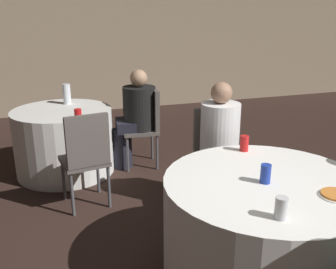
{
  "coord_description": "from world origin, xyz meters",
  "views": [
    {
      "loc": [
        -1.17,
        -1.75,
        1.76
      ],
      "look_at": [
        -0.29,
        0.92,
        0.83
      ],
      "focal_mm": 40.0,
      "sensor_mm": 36.0,
      "label": 1
    }
  ],
  "objects_px": {
    "chair_near_north": "(216,149)",
    "soda_can_silver": "(281,208)",
    "soda_can_blue": "(266,174)",
    "soda_can_red": "(244,143)",
    "person_black_shirt": "(134,118)",
    "chair_far_east": "(148,120)",
    "pizza_plate_near": "(336,195)",
    "chair_far_south": "(86,153)",
    "table_far": "(64,141)",
    "table_near": "(262,230)",
    "person_white_shirt": "(221,149)",
    "bottle_far": "(67,94)"
  },
  "relations": [
    {
      "from": "chair_far_south",
      "to": "chair_far_east",
      "type": "bearing_deg",
      "value": 37.42
    },
    {
      "from": "chair_far_east",
      "to": "person_white_shirt",
      "type": "relative_size",
      "value": 0.78
    },
    {
      "from": "chair_near_north",
      "to": "table_near",
      "type": "bearing_deg",
      "value": 90.0
    },
    {
      "from": "bottle_far",
      "to": "soda_can_silver",
      "type": "bearing_deg",
      "value": -73.62
    },
    {
      "from": "chair_far_east",
      "to": "soda_can_silver",
      "type": "xyz_separation_m",
      "value": [
        0.0,
        -2.6,
        0.24
      ]
    },
    {
      "from": "soda_can_blue",
      "to": "soda_can_red",
      "type": "distance_m",
      "value": 0.57
    },
    {
      "from": "chair_far_east",
      "to": "soda_can_silver",
      "type": "bearing_deg",
      "value": -173.69
    },
    {
      "from": "chair_near_north",
      "to": "table_far",
      "type": "bearing_deg",
      "value": -35.01
    },
    {
      "from": "chair_far_east",
      "to": "person_black_shirt",
      "type": "distance_m",
      "value": 0.16
    },
    {
      "from": "pizza_plate_near",
      "to": "soda_can_red",
      "type": "relative_size",
      "value": 1.67
    },
    {
      "from": "person_white_shirt",
      "to": "table_near",
      "type": "bearing_deg",
      "value": 90.0
    },
    {
      "from": "chair_near_north",
      "to": "soda_can_silver",
      "type": "relative_size",
      "value": 7.57
    },
    {
      "from": "pizza_plate_near",
      "to": "chair_far_south",
      "type": "bearing_deg",
      "value": 127.45
    },
    {
      "from": "soda_can_blue",
      "to": "bottle_far",
      "type": "distance_m",
      "value": 2.76
    },
    {
      "from": "chair_far_east",
      "to": "soda_can_silver",
      "type": "distance_m",
      "value": 2.61
    },
    {
      "from": "chair_near_north",
      "to": "soda_can_red",
      "type": "height_order",
      "value": "chair_near_north"
    },
    {
      "from": "chair_near_north",
      "to": "chair_far_east",
      "type": "xyz_separation_m",
      "value": [
        -0.35,
        1.11,
        0.0
      ]
    },
    {
      "from": "chair_far_south",
      "to": "pizza_plate_near",
      "type": "relative_size",
      "value": 4.52
    },
    {
      "from": "chair_near_north",
      "to": "person_white_shirt",
      "type": "height_order",
      "value": "person_white_shirt"
    },
    {
      "from": "pizza_plate_near",
      "to": "soda_can_silver",
      "type": "distance_m",
      "value": 0.47
    },
    {
      "from": "soda_can_red",
      "to": "soda_can_silver",
      "type": "xyz_separation_m",
      "value": [
        -0.32,
        -0.94,
        0.0
      ]
    },
    {
      "from": "soda_can_silver",
      "to": "bottle_far",
      "type": "xyz_separation_m",
      "value": [
        -0.87,
        2.96,
        0.06
      ]
    },
    {
      "from": "soda_can_blue",
      "to": "soda_can_red",
      "type": "xyz_separation_m",
      "value": [
        0.16,
        0.55,
        0.0
      ]
    },
    {
      "from": "person_black_shirt",
      "to": "bottle_far",
      "type": "bearing_deg",
      "value": 70.47
    },
    {
      "from": "chair_near_north",
      "to": "person_black_shirt",
      "type": "distance_m",
      "value": 1.24
    },
    {
      "from": "person_white_shirt",
      "to": "soda_can_red",
      "type": "xyz_separation_m",
      "value": [
        -0.0,
        -0.39,
        0.19
      ]
    },
    {
      "from": "soda_can_silver",
      "to": "person_white_shirt",
      "type": "bearing_deg",
      "value": 76.51
    },
    {
      "from": "soda_can_blue",
      "to": "person_black_shirt",
      "type": "bearing_deg",
      "value": 98.2
    },
    {
      "from": "table_far",
      "to": "chair_far_east",
      "type": "height_order",
      "value": "chair_far_east"
    },
    {
      "from": "chair_far_south",
      "to": "soda_can_red",
      "type": "distance_m",
      "value": 1.41
    },
    {
      "from": "table_near",
      "to": "chair_far_south",
      "type": "bearing_deg",
      "value": 126.71
    },
    {
      "from": "person_white_shirt",
      "to": "soda_can_blue",
      "type": "relative_size",
      "value": 9.75
    },
    {
      "from": "chair_near_north",
      "to": "pizza_plate_near",
      "type": "relative_size",
      "value": 4.52
    },
    {
      "from": "chair_near_north",
      "to": "soda_can_blue",
      "type": "height_order",
      "value": "chair_near_north"
    },
    {
      "from": "soda_can_red",
      "to": "soda_can_silver",
      "type": "distance_m",
      "value": 1.0
    },
    {
      "from": "person_black_shirt",
      "to": "pizza_plate_near",
      "type": "relative_size",
      "value": 5.61
    },
    {
      "from": "person_white_shirt",
      "to": "soda_can_red",
      "type": "height_order",
      "value": "person_white_shirt"
    },
    {
      "from": "pizza_plate_near",
      "to": "chair_far_east",
      "type": "bearing_deg",
      "value": 100.46
    },
    {
      "from": "chair_far_east",
      "to": "pizza_plate_near",
      "type": "bearing_deg",
      "value": -163.3
    },
    {
      "from": "chair_near_north",
      "to": "pizza_plate_near",
      "type": "bearing_deg",
      "value": 102.86
    },
    {
      "from": "soda_can_red",
      "to": "chair_near_north",
      "type": "bearing_deg",
      "value": 87.21
    },
    {
      "from": "soda_can_blue",
      "to": "soda_can_red",
      "type": "relative_size",
      "value": 1.0
    },
    {
      "from": "soda_can_red",
      "to": "chair_far_east",
      "type": "bearing_deg",
      "value": 100.89
    },
    {
      "from": "table_near",
      "to": "soda_can_blue",
      "type": "relative_size",
      "value": 10.88
    },
    {
      "from": "table_near",
      "to": "soda_can_silver",
      "type": "bearing_deg",
      "value": -114.21
    },
    {
      "from": "chair_near_north",
      "to": "bottle_far",
      "type": "bearing_deg",
      "value": -42.39
    },
    {
      "from": "chair_far_south",
      "to": "soda_can_blue",
      "type": "height_order",
      "value": "chair_far_south"
    },
    {
      "from": "chair_far_east",
      "to": "person_black_shirt",
      "type": "relative_size",
      "value": 0.81
    },
    {
      "from": "table_far",
      "to": "chair_far_south",
      "type": "height_order",
      "value": "chair_far_south"
    },
    {
      "from": "table_near",
      "to": "person_black_shirt",
      "type": "distance_m",
      "value": 2.24
    }
  ]
}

